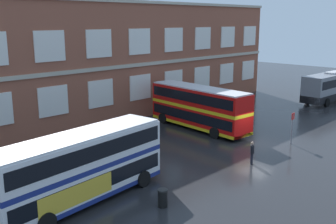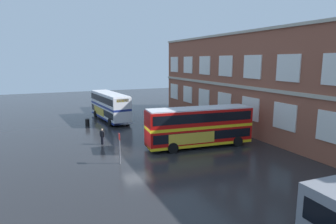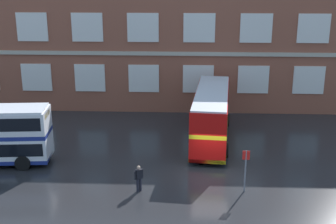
{
  "view_description": "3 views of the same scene",
  "coord_description": "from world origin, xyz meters",
  "px_view_note": "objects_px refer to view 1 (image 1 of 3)",
  "views": [
    {
      "loc": [
        -28.71,
        -17.21,
        10.29
      ],
      "look_at": [
        -5.79,
        4.9,
        2.95
      ],
      "focal_mm": 42.87,
      "sensor_mm": 36.0,
      "label": 1
    },
    {
      "loc": [
        25.37,
        -8.0,
        8.84
      ],
      "look_at": [
        -2.49,
        4.39,
        3.34
      ],
      "focal_mm": 30.78,
      "sensor_mm": 36.0,
      "label": 2
    },
    {
      "loc": [
        -1.61,
        -27.23,
        12.93
      ],
      "look_at": [
        -3.03,
        4.24,
        3.08
      ],
      "focal_mm": 47.88,
      "sensor_mm": 36.0,
      "label": 3
    }
  ],
  "objects_px": {
    "double_decker_near": "(81,167)",
    "station_litter_bin": "(163,198)",
    "double_decker_middle": "(199,107)",
    "bus_stand_flag": "(292,125)",
    "touring_coach": "(333,86)",
    "waiting_passenger": "(252,152)"
  },
  "relations": [
    {
      "from": "station_litter_bin",
      "to": "touring_coach",
      "type": "bearing_deg",
      "value": 8.51
    },
    {
      "from": "double_decker_middle",
      "to": "station_litter_bin",
      "type": "distance_m",
      "value": 16.98
    },
    {
      "from": "double_decker_near",
      "to": "station_litter_bin",
      "type": "xyz_separation_m",
      "value": [
        2.82,
        -3.74,
        -1.63
      ]
    },
    {
      "from": "waiting_passenger",
      "to": "touring_coach",
      "type": "bearing_deg",
      "value": 11.06
    },
    {
      "from": "double_decker_near",
      "to": "double_decker_middle",
      "type": "xyz_separation_m",
      "value": [
        17.03,
        5.43,
        0.0
      ]
    },
    {
      "from": "double_decker_middle",
      "to": "bus_stand_flag",
      "type": "relative_size",
      "value": 4.15
    },
    {
      "from": "bus_stand_flag",
      "to": "station_litter_bin",
      "type": "xyz_separation_m",
      "value": [
        -15.87,
        -0.37,
        -1.12
      ]
    },
    {
      "from": "double_decker_middle",
      "to": "bus_stand_flag",
      "type": "height_order",
      "value": "double_decker_middle"
    },
    {
      "from": "double_decker_near",
      "to": "station_litter_bin",
      "type": "bearing_deg",
      "value": -52.94
    },
    {
      "from": "double_decker_near",
      "to": "double_decker_middle",
      "type": "distance_m",
      "value": 17.87
    },
    {
      "from": "double_decker_near",
      "to": "waiting_passenger",
      "type": "relative_size",
      "value": 6.59
    },
    {
      "from": "waiting_passenger",
      "to": "station_litter_bin",
      "type": "relative_size",
      "value": 1.65
    },
    {
      "from": "touring_coach",
      "to": "waiting_passenger",
      "type": "bearing_deg",
      "value": -168.94
    },
    {
      "from": "station_litter_bin",
      "to": "waiting_passenger",
      "type": "bearing_deg",
      "value": 0.89
    },
    {
      "from": "double_decker_middle",
      "to": "touring_coach",
      "type": "distance_m",
      "value": 22.95
    },
    {
      "from": "bus_stand_flag",
      "to": "double_decker_middle",
      "type": "bearing_deg",
      "value": 100.68
    },
    {
      "from": "touring_coach",
      "to": "waiting_passenger",
      "type": "distance_m",
      "value": 28.03
    },
    {
      "from": "double_decker_middle",
      "to": "touring_coach",
      "type": "relative_size",
      "value": 0.92
    },
    {
      "from": "waiting_passenger",
      "to": "bus_stand_flag",
      "type": "xyz_separation_m",
      "value": [
        6.49,
        0.22,
        0.7
      ]
    },
    {
      "from": "bus_stand_flag",
      "to": "station_litter_bin",
      "type": "bearing_deg",
      "value": -178.67
    },
    {
      "from": "bus_stand_flag",
      "to": "touring_coach",
      "type": "bearing_deg",
      "value": 13.78
    },
    {
      "from": "double_decker_near",
      "to": "touring_coach",
      "type": "height_order",
      "value": "double_decker_near"
    }
  ]
}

